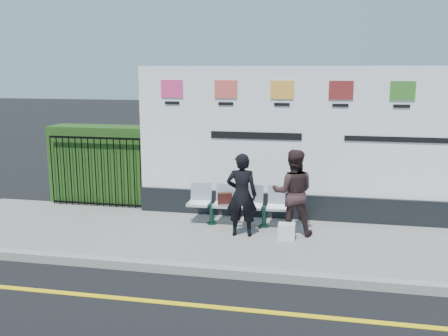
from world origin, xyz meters
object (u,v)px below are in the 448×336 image
at_px(bench, 238,215).
at_px(woman_left, 242,195).
at_px(billboard, 338,155).
at_px(woman_right, 293,192).

height_order(bench, woman_left, woman_left).
bearing_deg(billboard, bench, -158.49).
distance_m(bench, woman_left, 0.80).
xyz_separation_m(bench, woman_right, (1.05, -0.31, 0.57)).
distance_m(bench, woman_right, 1.24).
distance_m(woman_left, woman_right, 0.92).
height_order(billboard, woman_right, billboard).
xyz_separation_m(billboard, woman_right, (-0.79, -1.04, -0.52)).
relative_size(billboard, bench, 4.13).
bearing_deg(woman_right, woman_left, 10.04).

